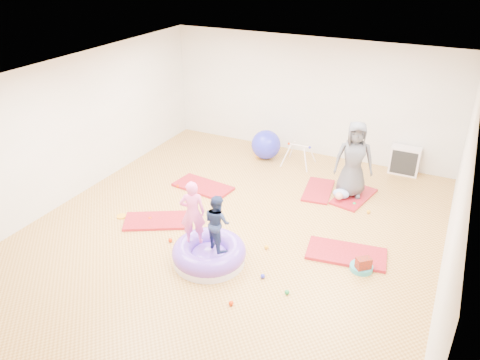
% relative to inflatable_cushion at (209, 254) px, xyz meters
% --- Properties ---
extents(room, '(7.01, 8.01, 2.81)m').
position_rel_inflatable_cushion_xyz_m(room, '(-0.06, 0.97, 1.25)').
color(room, tan).
rests_on(room, ground).
extents(gym_mat_front_left, '(1.37, 1.14, 0.05)m').
position_rel_inflatable_cushion_xyz_m(gym_mat_front_left, '(-1.47, 0.62, -0.12)').
color(gym_mat_front_left, '#BE1E3A').
rests_on(gym_mat_front_left, ground).
extents(gym_mat_mid_left, '(1.31, 0.77, 0.05)m').
position_rel_inflatable_cushion_xyz_m(gym_mat_mid_left, '(-1.39, 2.18, -0.12)').
color(gym_mat_mid_left, '#BE1E3A').
rests_on(gym_mat_mid_left, ground).
extents(gym_mat_center_back, '(0.68, 1.14, 0.04)m').
position_rel_inflatable_cushion_xyz_m(gym_mat_center_back, '(0.87, 3.11, -0.13)').
color(gym_mat_center_back, '#BE1E3A').
rests_on(gym_mat_center_back, ground).
extents(gym_mat_right, '(1.38, 0.84, 0.05)m').
position_rel_inflatable_cushion_xyz_m(gym_mat_right, '(1.98, 1.16, -0.12)').
color(gym_mat_right, '#BE1E3A').
rests_on(gym_mat_right, ground).
extents(gym_mat_rear_right, '(0.78, 1.21, 0.05)m').
position_rel_inflatable_cushion_xyz_m(gym_mat_rear_right, '(1.61, 3.17, -0.13)').
color(gym_mat_rear_right, '#BE1E3A').
rests_on(gym_mat_rear_right, ground).
extents(inflatable_cushion, '(1.21, 1.21, 0.38)m').
position_rel_inflatable_cushion_xyz_m(inflatable_cushion, '(0.00, 0.00, 0.00)').
color(inflatable_cushion, white).
rests_on(inflatable_cushion, ground).
extents(child_pink, '(0.48, 0.43, 1.11)m').
position_rel_inflatable_cushion_xyz_m(child_pink, '(-0.28, 0.00, 0.76)').
color(child_pink, pink).
rests_on(child_pink, inflatable_cushion).
extents(child_navy, '(0.57, 0.53, 0.94)m').
position_rel_inflatable_cushion_xyz_m(child_navy, '(0.14, 0.04, 0.67)').
color(child_navy, navy).
rests_on(child_navy, inflatable_cushion).
extents(adult_caregiver, '(0.89, 0.72, 1.57)m').
position_rel_inflatable_cushion_xyz_m(adult_caregiver, '(1.51, 3.19, 0.68)').
color(adult_caregiver, '#494A50').
rests_on(adult_caregiver, gym_mat_rear_right).
extents(infant, '(0.33, 0.34, 0.20)m').
position_rel_inflatable_cushion_xyz_m(infant, '(1.39, 2.92, -0.00)').
color(infant, '#92AAE2').
rests_on(infant, gym_mat_rear_right).
extents(ball_pit_balls, '(3.96, 3.69, 0.07)m').
position_rel_inflatable_cushion_xyz_m(ball_pit_balls, '(0.36, 0.89, -0.11)').
color(ball_pit_balls, red).
rests_on(ball_pit_balls, ground).
extents(exercise_ball_blue, '(0.70, 0.70, 0.70)m').
position_rel_inflatable_cushion_xyz_m(exercise_ball_blue, '(-0.79, 4.17, 0.20)').
color(exercise_ball_blue, '#2A2CCD').
rests_on(exercise_ball_blue, ground).
extents(exercise_ball_orange, '(0.42, 0.42, 0.42)m').
position_rel_inflatable_cushion_xyz_m(exercise_ball_orange, '(-0.90, 4.15, 0.06)').
color(exercise_ball_orange, '#FFA724').
rests_on(exercise_ball_orange, ground).
extents(infant_play_gym, '(0.68, 0.64, 0.52)m').
position_rel_inflatable_cushion_xyz_m(infant_play_gym, '(0.05, 4.12, 0.20)').
color(infant_play_gym, white).
rests_on(infant_play_gym, ground).
extents(cube_shelf, '(0.63, 0.31, 0.63)m').
position_rel_inflatable_cushion_xyz_m(cube_shelf, '(2.32, 4.77, 0.17)').
color(cube_shelf, white).
rests_on(cube_shelf, ground).
extents(balance_disc, '(0.37, 0.37, 0.08)m').
position_rel_inflatable_cushion_xyz_m(balance_disc, '(2.29, 0.88, -0.11)').
color(balance_disc, teal).
rests_on(balance_disc, ground).
extents(backpack, '(0.27, 0.26, 0.27)m').
position_rel_inflatable_cushion_xyz_m(backpack, '(2.33, 0.82, -0.02)').
color(backpack, red).
rests_on(backpack, ground).
extents(yellow_toy, '(0.18, 0.18, 0.03)m').
position_rel_inflatable_cushion_xyz_m(yellow_toy, '(-2.18, 0.46, -0.13)').
color(yellow_toy, '#F9A718').
rests_on(yellow_toy, ground).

